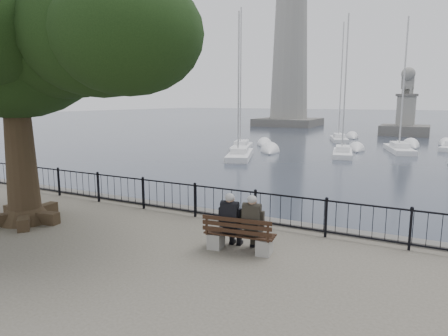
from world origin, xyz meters
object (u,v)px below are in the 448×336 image
Objects in this scene: lion_monument at (405,118)px; person_left at (232,223)px; lighthouse at (290,49)px; person_right at (253,225)px; tree at (32,33)px; bench at (239,239)px.

person_left is at bearing -90.93° from lion_monument.
lighthouse reaches higher than person_left.
lighthouse is 3.63× the size of lion_monument.
tree is at bearing -172.58° from person_right.
bench is at bearing -90.66° from lion_monument.
lighthouse is at bearing 102.33° from tree.
tree is (-5.85, -0.67, 5.01)m from bench.
lion_monument is (0.80, 49.33, 0.55)m from person_left.
lion_monument is at bearing 82.69° from tree.
bench is at bearing -16.28° from person_left.
lighthouse is at bearing 107.54° from bench.
person_right is (0.30, 0.13, 0.34)m from bench.
person_left is 0.16× the size of lion_monument.
tree is (-6.15, -0.80, 4.67)m from person_right.
person_right is at bearing 7.42° from tree.
person_right is at bearing 7.05° from person_left.
person_right is at bearing -90.31° from lion_monument.
tree reaches higher than bench.
tree reaches higher than lion_monument.
person_right is 0.14× the size of tree.
bench is 0.47m from person_right.
tree is (-5.62, -0.74, 4.67)m from person_left.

